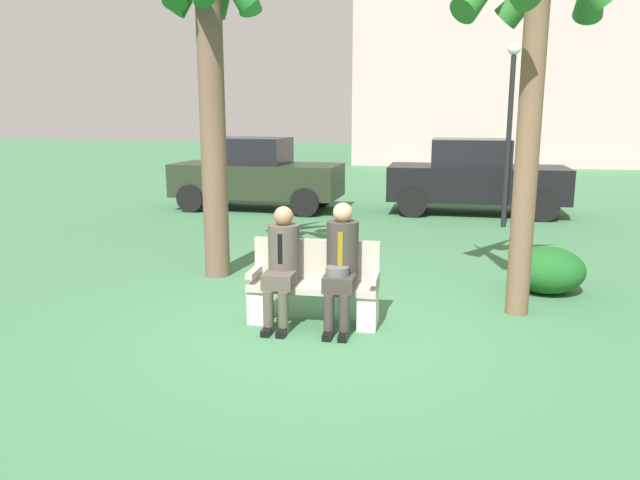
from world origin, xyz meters
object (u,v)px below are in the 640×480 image
seated_man_left (282,260)px  parked_car_far (475,177)px  park_bench (314,287)px  parked_car_near (256,174)px  building_backdrop (500,25)px  palm_tree_short (537,11)px  shrub_near_bench (547,270)px  street_lamp (510,116)px  seated_man_right (341,260)px  palm_tree_tall (210,29)px

seated_man_left → parked_car_far: bearing=72.7°
park_bench → seated_man_left: bearing=-159.7°
park_bench → parked_car_near: bearing=110.8°
building_backdrop → palm_tree_short: bearing=-94.2°
shrub_near_bench → street_lamp: 5.00m
park_bench → street_lamp: 7.05m
palm_tree_short → street_lamp: size_ratio=1.26×
park_bench → seated_man_left: (-0.33, -0.12, 0.32)m
seated_man_right → street_lamp: bearing=69.9°
seated_man_right → shrub_near_bench: bearing=36.6°
seated_man_left → palm_tree_tall: bearing=127.8°
palm_tree_tall → shrub_near_bench: (4.41, -0.01, -3.03)m
seated_man_left → parked_car_near: 8.11m
palm_tree_tall → parked_car_far: size_ratio=1.22×
street_lamp → building_backdrop: size_ratio=0.27×
palm_tree_tall → parked_car_near: size_ratio=1.21×
seated_man_right → palm_tree_tall: size_ratio=0.28×
park_bench → palm_tree_short: palm_tree_short is taller
seated_man_left → palm_tree_short: (2.56, 0.85, 2.58)m
shrub_near_bench → parked_car_far: 6.24m
parked_car_near → parked_car_far: 5.04m
shrub_near_bench → parked_car_near: parked_car_near is taller
park_bench → seated_man_left: 0.47m
seated_man_left → parked_car_near: (-2.56, 7.69, 0.12)m
seated_man_left → street_lamp: bearing=65.0°
building_backdrop → seated_man_right: bearing=-98.7°
park_bench → building_backdrop: 24.16m
park_bench → palm_tree_short: 3.73m
seated_man_left → seated_man_right: bearing=-0.0°
seated_man_left → palm_tree_short: palm_tree_short is taller
shrub_near_bench → street_lamp: bearing=90.6°
park_bench → parked_car_near: size_ratio=0.35×
parked_car_far → building_backdrop: 16.28m
parked_car_near → shrub_near_bench: bearing=-46.7°
seated_man_left → seated_man_right: seated_man_right is taller
seated_man_left → building_backdrop: size_ratio=0.10×
parked_car_near → seated_man_right: bearing=-67.4°
park_bench → parked_car_far: bearing=74.7°
park_bench → seated_man_right: size_ratio=1.04×
palm_tree_short → street_lamp: palm_tree_short is taller
palm_tree_tall → parked_car_near: bearing=101.2°
seated_man_right → parked_car_near: parked_car_near is taller
palm_tree_short → street_lamp: 5.68m
seated_man_right → parked_car_near: (-3.20, 7.69, 0.09)m
park_bench → building_backdrop: (3.89, 23.16, 5.65)m
palm_tree_short → shrub_near_bench: (0.46, 0.92, -3.01)m
park_bench → seated_man_right: 0.48m
park_bench → parked_car_far: parked_car_far is taller
seated_man_right → shrub_near_bench: seated_man_right is taller
seated_man_right → building_backdrop: bearing=81.3°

